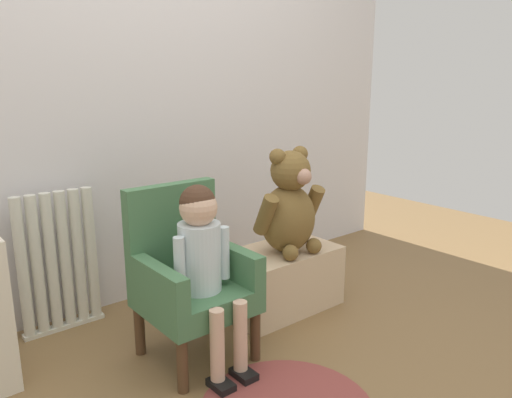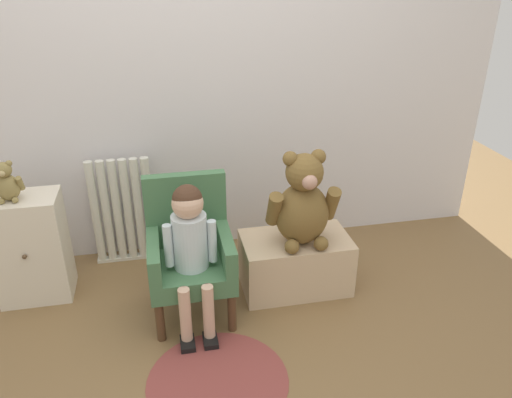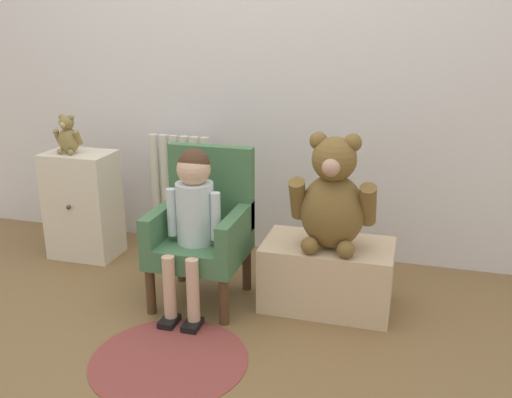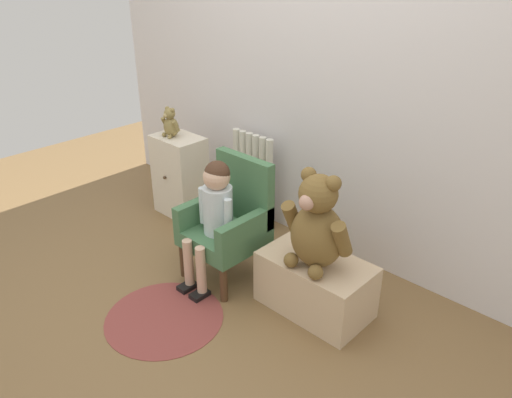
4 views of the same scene
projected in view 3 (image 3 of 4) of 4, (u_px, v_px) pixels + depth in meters
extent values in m
plane|color=brown|center=(185.00, 348.00, 2.35)|extent=(6.00, 6.00, 0.00)
cube|color=silver|center=(260.00, 35.00, 3.01)|extent=(3.80, 0.05, 2.40)
cylinder|color=silver|center=(156.00, 188.00, 3.32)|extent=(0.05, 0.05, 0.64)
cylinder|color=silver|center=(166.00, 189.00, 3.30)|extent=(0.05, 0.05, 0.64)
cylinder|color=silver|center=(176.00, 190.00, 3.29)|extent=(0.05, 0.05, 0.64)
cylinder|color=silver|center=(186.00, 191.00, 3.27)|extent=(0.05, 0.05, 0.64)
cylinder|color=silver|center=(196.00, 192.00, 3.25)|extent=(0.05, 0.05, 0.64)
cylinder|color=silver|center=(206.00, 193.00, 3.24)|extent=(0.05, 0.05, 0.64)
cube|color=silver|center=(183.00, 244.00, 3.38)|extent=(0.37, 0.05, 0.02)
cube|color=beige|center=(83.00, 205.00, 3.17)|extent=(0.36, 0.25, 0.60)
sphere|color=#4C3823|center=(68.00, 207.00, 3.03)|extent=(0.02, 0.02, 0.02)
cube|color=#447149|center=(200.00, 249.00, 2.65)|extent=(0.42, 0.41, 0.10)
cube|color=#447149|center=(211.00, 186.00, 2.74)|extent=(0.42, 0.06, 0.40)
cube|color=#447149|center=(163.00, 221.00, 2.66)|extent=(0.06, 0.41, 0.14)
cube|color=#447149|center=(236.00, 228.00, 2.57)|extent=(0.06, 0.41, 0.14)
cylinder|color=#4C331E|center=(151.00, 291.00, 2.59)|extent=(0.04, 0.04, 0.22)
cylinder|color=#4C331E|center=(224.00, 301.00, 2.50)|extent=(0.04, 0.04, 0.22)
cylinder|color=#4C331E|center=(181.00, 261.00, 2.91)|extent=(0.04, 0.04, 0.22)
cylinder|color=#4C331E|center=(247.00, 269.00, 2.82)|extent=(0.04, 0.04, 0.22)
cylinder|color=silver|center=(195.00, 213.00, 2.56)|extent=(0.17, 0.17, 0.28)
sphere|color=#D8AD8E|center=(194.00, 169.00, 2.49)|extent=(0.15, 0.15, 0.15)
sphere|color=#472D1E|center=(194.00, 165.00, 2.49)|extent=(0.14, 0.14, 0.14)
cylinder|color=#D8AD8E|center=(169.00, 287.00, 2.49)|extent=(0.06, 0.06, 0.29)
cube|color=black|center=(169.00, 322.00, 2.52)|extent=(0.07, 0.11, 0.03)
cylinder|color=#D8AD8E|center=(193.00, 290.00, 2.46)|extent=(0.06, 0.06, 0.29)
cube|color=black|center=(192.00, 325.00, 2.49)|extent=(0.07, 0.11, 0.03)
cylinder|color=silver|center=(172.00, 212.00, 2.57)|extent=(0.04, 0.04, 0.22)
cylinder|color=silver|center=(216.00, 217.00, 2.51)|extent=(0.04, 0.04, 0.22)
cube|color=#CFB28C|center=(327.00, 275.00, 2.65)|extent=(0.59, 0.35, 0.31)
ellipsoid|color=brown|center=(332.00, 212.00, 2.51)|extent=(0.29, 0.25, 0.34)
sphere|color=brown|center=(334.00, 159.00, 2.43)|extent=(0.19, 0.19, 0.19)
sphere|color=tan|center=(331.00, 168.00, 2.35)|extent=(0.08, 0.08, 0.08)
sphere|color=brown|center=(318.00, 141.00, 2.43)|extent=(0.08, 0.08, 0.08)
sphere|color=brown|center=(353.00, 143.00, 2.40)|extent=(0.08, 0.08, 0.08)
cylinder|color=brown|center=(298.00, 199.00, 2.53)|extent=(0.07, 0.15, 0.21)
cylinder|color=brown|center=(368.00, 205.00, 2.45)|extent=(0.07, 0.15, 0.21)
sphere|color=brown|center=(310.00, 246.00, 2.48)|extent=(0.08, 0.08, 0.08)
sphere|color=brown|center=(346.00, 250.00, 2.44)|extent=(0.08, 0.08, 0.08)
ellipsoid|color=olive|center=(69.00, 141.00, 3.04)|extent=(0.11, 0.10, 0.14)
sphere|color=olive|center=(66.00, 123.00, 3.01)|extent=(0.08, 0.08, 0.08)
sphere|color=tan|center=(63.00, 125.00, 2.98)|extent=(0.03, 0.03, 0.03)
sphere|color=olive|center=(62.00, 117.00, 3.01)|extent=(0.03, 0.03, 0.03)
sphere|color=olive|center=(71.00, 117.00, 3.00)|extent=(0.03, 0.03, 0.03)
cylinder|color=olive|center=(58.00, 136.00, 3.05)|extent=(0.03, 0.06, 0.08)
cylinder|color=olive|center=(78.00, 138.00, 3.02)|extent=(0.03, 0.06, 0.08)
sphere|color=olive|center=(60.00, 151.00, 3.03)|extent=(0.03, 0.03, 0.03)
sphere|color=olive|center=(70.00, 152.00, 3.01)|extent=(0.03, 0.03, 0.03)
cylinder|color=brown|center=(169.00, 360.00, 2.26)|extent=(0.63, 0.63, 0.01)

